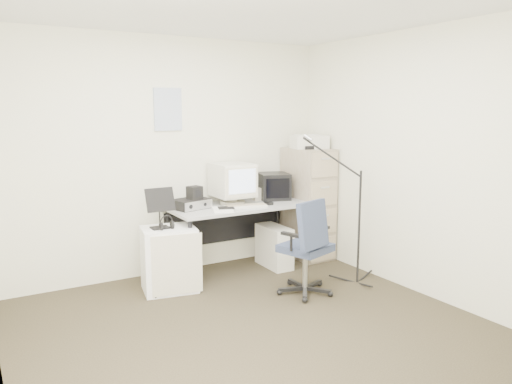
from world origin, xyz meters
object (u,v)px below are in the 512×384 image
filing_cabinet (308,203)px  side_cart (169,259)px  desk (239,238)px  office_chair (306,246)px

filing_cabinet → side_cart: size_ratio=2.08×
desk → office_chair: bearing=-77.8°
office_chair → side_cart: bearing=127.6°
side_cart → filing_cabinet: bearing=17.6°
desk → office_chair: office_chair is taller
filing_cabinet → side_cart: 1.88m
office_chair → side_cart: 1.33m
filing_cabinet → side_cart: bearing=-172.9°
office_chair → filing_cabinet: bearing=34.6°
desk → office_chair: 0.97m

